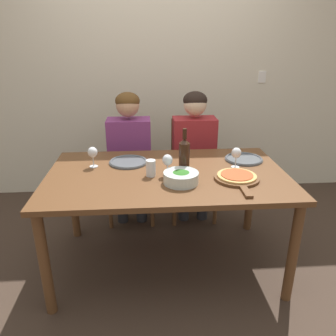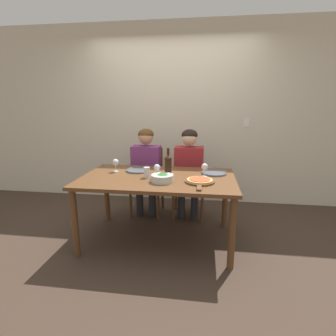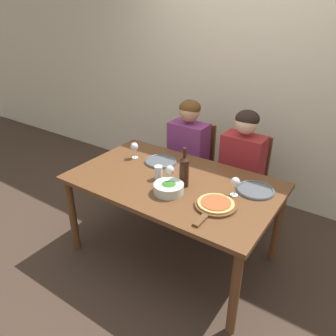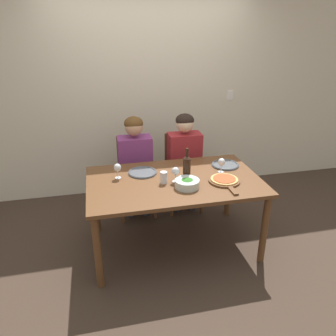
{
  "view_description": "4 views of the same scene",
  "coord_description": "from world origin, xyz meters",
  "px_view_note": "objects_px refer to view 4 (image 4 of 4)",
  "views": [
    {
      "loc": [
        -0.15,
        -2.1,
        1.63
      ],
      "look_at": [
        0.01,
        -0.02,
        0.8
      ],
      "focal_mm": 35.0,
      "sensor_mm": 36.0,
      "label": 1
    },
    {
      "loc": [
        0.49,
        -2.7,
        1.52
      ],
      "look_at": [
        0.09,
        0.13,
        0.82
      ],
      "focal_mm": 28.0,
      "sensor_mm": 36.0,
      "label": 2
    },
    {
      "loc": [
        1.27,
        -1.92,
        2.04
      ],
      "look_at": [
        -0.09,
        0.06,
        0.81
      ],
      "focal_mm": 35.0,
      "sensor_mm": 36.0,
      "label": 3
    },
    {
      "loc": [
        -0.68,
        -2.75,
        2.13
      ],
      "look_at": [
        -0.05,
        0.07,
        0.85
      ],
      "focal_mm": 35.0,
      "sensor_mm": 36.0,
      "label": 4
    }
  ],
  "objects_px": {
    "person_woman": "(135,159)",
    "water_tumbler": "(164,177)",
    "wine_glass_centre": "(176,172)",
    "chair_right": "(182,169)",
    "chair_left": "(135,173)",
    "dinner_plate_left": "(142,172)",
    "person_man": "(185,155)",
    "pizza_on_board": "(225,180)",
    "wine_bottle": "(187,167)",
    "dinner_plate_right": "(225,165)",
    "wine_glass_right": "(221,163)",
    "broccoli_bowl": "(187,183)",
    "wine_glass_left": "(118,168)"
  },
  "relations": [
    {
      "from": "pizza_on_board",
      "to": "wine_glass_left",
      "type": "bearing_deg",
      "value": 162.7
    },
    {
      "from": "wine_bottle",
      "to": "wine_glass_centre",
      "type": "distance_m",
      "value": 0.12
    },
    {
      "from": "person_man",
      "to": "pizza_on_board",
      "type": "relative_size",
      "value": 2.74
    },
    {
      "from": "dinner_plate_right",
      "to": "broccoli_bowl",
      "type": "bearing_deg",
      "value": -143.5
    },
    {
      "from": "person_man",
      "to": "dinner_plate_right",
      "type": "distance_m",
      "value": 0.57
    },
    {
      "from": "wine_glass_right",
      "to": "water_tumbler",
      "type": "bearing_deg",
      "value": -169.95
    },
    {
      "from": "dinner_plate_left",
      "to": "wine_glass_centre",
      "type": "bearing_deg",
      "value": -43.17
    },
    {
      "from": "wine_glass_centre",
      "to": "chair_right",
      "type": "bearing_deg",
      "value": 71.13
    },
    {
      "from": "wine_glass_centre",
      "to": "water_tumbler",
      "type": "bearing_deg",
      "value": 179.03
    },
    {
      "from": "dinner_plate_left",
      "to": "pizza_on_board",
      "type": "bearing_deg",
      "value": -26.66
    },
    {
      "from": "wine_glass_centre",
      "to": "dinner_plate_left",
      "type": "bearing_deg",
      "value": 136.83
    },
    {
      "from": "wine_bottle",
      "to": "broccoli_bowl",
      "type": "relative_size",
      "value": 1.4
    },
    {
      "from": "wine_glass_right",
      "to": "wine_glass_centre",
      "type": "distance_m",
      "value": 0.51
    },
    {
      "from": "pizza_on_board",
      "to": "water_tumbler",
      "type": "distance_m",
      "value": 0.58
    },
    {
      "from": "person_man",
      "to": "wine_glass_left",
      "type": "xyz_separation_m",
      "value": [
        -0.82,
        -0.54,
        0.14
      ]
    },
    {
      "from": "chair_right",
      "to": "person_woman",
      "type": "xyz_separation_m",
      "value": [
        -0.58,
        -0.11,
        0.23
      ]
    },
    {
      "from": "person_woman",
      "to": "water_tumbler",
      "type": "height_order",
      "value": "person_woman"
    },
    {
      "from": "broccoli_bowl",
      "to": "water_tumbler",
      "type": "xyz_separation_m",
      "value": [
        -0.19,
        0.13,
        0.02
      ]
    },
    {
      "from": "wine_glass_centre",
      "to": "water_tumbler",
      "type": "xyz_separation_m",
      "value": [
        -0.12,
        0.0,
        -0.05
      ]
    },
    {
      "from": "wine_bottle",
      "to": "pizza_on_board",
      "type": "relative_size",
      "value": 0.73
    },
    {
      "from": "chair_left",
      "to": "dinner_plate_right",
      "type": "relative_size",
      "value": 3.21
    },
    {
      "from": "water_tumbler",
      "to": "dinner_plate_left",
      "type": "bearing_deg",
      "value": 122.15
    },
    {
      "from": "person_woman",
      "to": "wine_glass_centre",
      "type": "relative_size",
      "value": 7.98
    },
    {
      "from": "wine_bottle",
      "to": "broccoli_bowl",
      "type": "xyz_separation_m",
      "value": [
        -0.04,
        -0.15,
        -0.09
      ]
    },
    {
      "from": "chair_right",
      "to": "person_woman",
      "type": "distance_m",
      "value": 0.64
    },
    {
      "from": "pizza_on_board",
      "to": "water_tumbler",
      "type": "xyz_separation_m",
      "value": [
        -0.57,
        0.11,
        0.04
      ]
    },
    {
      "from": "chair_right",
      "to": "wine_glass_right",
      "type": "distance_m",
      "value": 0.86
    },
    {
      "from": "chair_right",
      "to": "wine_glass_right",
      "type": "xyz_separation_m",
      "value": [
        0.2,
        -0.74,
        0.37
      ]
    },
    {
      "from": "person_man",
      "to": "dinner_plate_right",
      "type": "xyz_separation_m",
      "value": [
        0.31,
        -0.48,
        0.04
      ]
    },
    {
      "from": "dinner_plate_left",
      "to": "pizza_on_board",
      "type": "xyz_separation_m",
      "value": [
        0.73,
        -0.37,
        0.01
      ]
    },
    {
      "from": "chair_left",
      "to": "dinner_plate_left",
      "type": "height_order",
      "value": "chair_left"
    },
    {
      "from": "chair_left",
      "to": "wine_glass_centre",
      "type": "distance_m",
      "value": 0.98
    },
    {
      "from": "wine_glass_right",
      "to": "chair_right",
      "type": "bearing_deg",
      "value": 105.37
    },
    {
      "from": "person_man",
      "to": "wine_glass_right",
      "type": "xyz_separation_m",
      "value": [
        0.2,
        -0.63,
        0.14
      ]
    },
    {
      "from": "water_tumbler",
      "to": "person_man",
      "type": "bearing_deg",
      "value": 61.1
    },
    {
      "from": "person_man",
      "to": "water_tumbler",
      "type": "bearing_deg",
      "value": -118.9
    },
    {
      "from": "chair_right",
      "to": "pizza_on_board",
      "type": "bearing_deg",
      "value": -80.6
    },
    {
      "from": "wine_bottle",
      "to": "wine_glass_right",
      "type": "bearing_deg",
      "value": 12.64
    },
    {
      "from": "dinner_plate_left",
      "to": "person_woman",
      "type": "bearing_deg",
      "value": 91.28
    },
    {
      "from": "broccoli_bowl",
      "to": "dinner_plate_right",
      "type": "bearing_deg",
      "value": 36.5
    },
    {
      "from": "person_man",
      "to": "dinner_plate_right",
      "type": "relative_size",
      "value": 4.19
    },
    {
      "from": "broccoli_bowl",
      "to": "wine_glass_centre",
      "type": "distance_m",
      "value": 0.16
    },
    {
      "from": "person_woman",
      "to": "wine_bottle",
      "type": "relative_size",
      "value": 3.77
    },
    {
      "from": "chair_left",
      "to": "wine_bottle",
      "type": "xyz_separation_m",
      "value": [
        0.4,
        -0.83,
        0.4
      ]
    },
    {
      "from": "chair_left",
      "to": "water_tumbler",
      "type": "xyz_separation_m",
      "value": [
        0.17,
        -0.85,
        0.32
      ]
    },
    {
      "from": "wine_glass_left",
      "to": "dinner_plate_left",
      "type": "bearing_deg",
      "value": 14.02
    },
    {
      "from": "chair_left",
      "to": "person_man",
      "type": "relative_size",
      "value": 0.77
    },
    {
      "from": "person_man",
      "to": "water_tumbler",
      "type": "xyz_separation_m",
      "value": [
        -0.41,
        -0.74,
        0.09
      ]
    },
    {
      "from": "wine_bottle",
      "to": "wine_glass_centre",
      "type": "xyz_separation_m",
      "value": [
        -0.11,
        -0.02,
        -0.03
      ]
    },
    {
      "from": "person_man",
      "to": "dinner_plate_left",
      "type": "relative_size",
      "value": 4.19
    }
  ]
}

